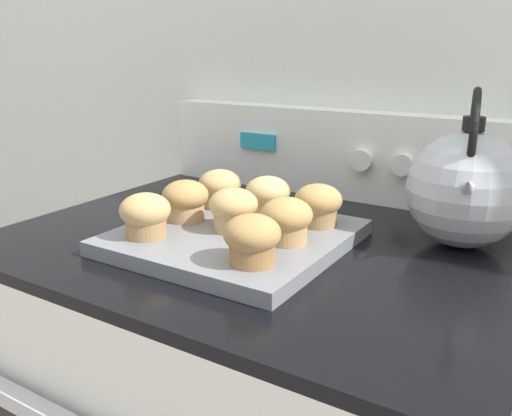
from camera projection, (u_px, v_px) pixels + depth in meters
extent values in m
cube|color=silver|center=(357.00, 36.00, 1.04)|extent=(8.00, 0.05, 2.40)
cube|color=black|center=(266.00, 241.00, 0.86)|extent=(0.78, 0.62, 0.02)
cube|color=white|center=(341.00, 154.00, 1.06)|extent=(0.77, 0.05, 0.17)
cube|color=teal|center=(258.00, 141.00, 1.12)|extent=(0.08, 0.01, 0.03)
cylinder|color=white|center=(362.00, 160.00, 1.00)|extent=(0.04, 0.02, 0.04)
cylinder|color=white|center=(403.00, 165.00, 0.96)|extent=(0.04, 0.02, 0.04)
cylinder|color=white|center=(447.00, 170.00, 0.92)|extent=(0.04, 0.02, 0.04)
cylinder|color=white|center=(495.00, 175.00, 0.88)|extent=(0.04, 0.02, 0.04)
cube|color=slate|center=(235.00, 237.00, 0.81)|extent=(0.32, 0.32, 0.02)
cylinder|color=#A37A4C|center=(146.00, 226.00, 0.78)|extent=(0.06, 0.06, 0.03)
ellipsoid|color=tan|center=(145.00, 210.00, 0.77)|extent=(0.07, 0.07, 0.05)
cylinder|color=olive|center=(252.00, 251.00, 0.68)|extent=(0.06, 0.06, 0.03)
ellipsoid|color=#B2844C|center=(252.00, 233.00, 0.68)|extent=(0.07, 0.07, 0.05)
cylinder|color=tan|center=(186.00, 210.00, 0.86)|extent=(0.06, 0.06, 0.03)
ellipsoid|color=#B2844C|center=(185.00, 195.00, 0.85)|extent=(0.07, 0.07, 0.05)
cylinder|color=tan|center=(233.00, 220.00, 0.81)|extent=(0.06, 0.06, 0.03)
ellipsoid|color=tan|center=(233.00, 204.00, 0.80)|extent=(0.07, 0.07, 0.05)
cylinder|color=tan|center=(286.00, 231.00, 0.76)|extent=(0.06, 0.06, 0.03)
ellipsoid|color=tan|center=(287.00, 215.00, 0.75)|extent=(0.07, 0.07, 0.05)
cylinder|color=#A37A4C|center=(220.00, 197.00, 0.93)|extent=(0.06, 0.06, 0.03)
ellipsoid|color=tan|center=(220.00, 184.00, 0.92)|extent=(0.07, 0.07, 0.05)
cylinder|color=tan|center=(268.00, 205.00, 0.88)|extent=(0.06, 0.06, 0.03)
ellipsoid|color=tan|center=(268.00, 191.00, 0.87)|extent=(0.07, 0.07, 0.05)
cylinder|color=#A37A4C|center=(318.00, 215.00, 0.83)|extent=(0.06, 0.06, 0.03)
ellipsoid|color=tan|center=(318.00, 200.00, 0.82)|extent=(0.07, 0.07, 0.05)
sphere|color=#ADAFB5|center=(466.00, 190.00, 0.79)|extent=(0.17, 0.17, 0.17)
cylinder|color=black|center=(474.00, 124.00, 0.76)|extent=(0.03, 0.03, 0.02)
cone|color=#ADAFB5|center=(467.00, 188.00, 0.71)|extent=(0.05, 0.09, 0.07)
torus|color=black|center=(473.00, 134.00, 0.76)|extent=(0.04, 0.13, 0.13)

